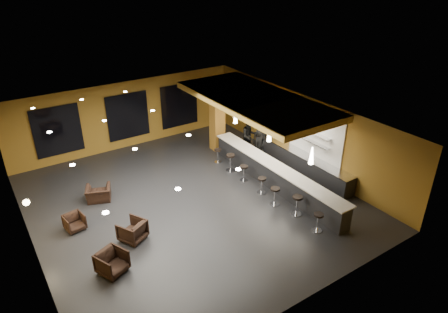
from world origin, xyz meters
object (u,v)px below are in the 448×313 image
staff_b (249,136)px  bar_stool_3 (262,183)px  bar_stool_6 (218,154)px  bar_counter (274,176)px  bar_stool_0 (318,220)px  bar_stool_1 (297,203)px  armchair_a (112,262)px  prep_counter (300,162)px  pendant_2 (235,116)px  armchair_b (132,230)px  bar_stool_2 (275,194)px  armchair_c (75,222)px  staff_a (259,146)px  armchair_d (99,194)px  column (217,118)px  bar_stool_4 (244,171)px  pendant_0 (312,155)px  pendant_1 (269,134)px  staff_c (260,137)px

staff_b → bar_stool_3: bearing=-106.7°
bar_stool_3 → bar_stool_6: 3.42m
bar_counter → bar_stool_0: size_ratio=10.59×
bar_stool_1 → armchair_a: bearing=172.7°
prep_counter → staff_b: bearing=106.4°
prep_counter → pendant_2: pendant_2 is taller
bar_counter → prep_counter: 2.06m
prep_counter → bar_stool_1: 3.76m
armchair_b → bar_stool_2: bearing=141.0°
prep_counter → armchair_c: prep_counter is taller
pendant_2 → staff_a: pendant_2 is taller
pendant_2 → armchair_a: 9.05m
staff_a → armchair_d: bearing=169.6°
column → staff_a: 2.70m
pendant_2 → bar_stool_6: bearing=160.4°
pendant_2 → staff_b: size_ratio=0.39×
bar_stool_4 → pendant_0: bearing=-75.3°
bar_stool_3 → pendant_1: bearing=38.0°
prep_counter → bar_stool_4: prep_counter is taller
armchair_b → bar_stool_2: size_ratio=1.09×
bar_counter → staff_b: staff_b is taller
staff_a → staff_b: staff_b is taller
prep_counter → armchair_d: (-8.77, 2.67, -0.11)m
bar_stool_2 → prep_counter: bearing=29.1°
armchair_b → bar_stool_4: 5.88m
staff_b → bar_stool_1: bearing=-95.8°
pendant_0 → bar_stool_3: size_ratio=0.95×
pendant_0 → staff_a: pendant_0 is taller
staff_a → staff_b: 1.20m
bar_stool_6 → staff_b: bearing=3.0°
armchair_b → bar_stool_6: 6.66m
armchair_b → bar_stool_3: armchair_b is taller
pendant_1 → pendant_2: size_ratio=1.00×
pendant_1 → bar_stool_0: pendant_1 is taller
armchair_a → armchair_b: (1.17, 1.20, 0.00)m
staff_b → armchair_a: bearing=-140.2°
bar_stool_4 → bar_stool_6: 2.15m
staff_c → armchair_b: size_ratio=1.95×
bar_stool_0 → bar_stool_3: 3.22m
armchair_c → bar_stool_1: (7.48, -3.85, 0.22)m
pendant_2 → bar_stool_3: size_ratio=0.95×
pendant_0 → armchair_a: (-7.76, 0.77, -1.96)m
armchair_a → bar_stool_2: 6.83m
pendant_2 → armchair_c: pendant_2 is taller
staff_a → armchair_a: (-8.65, -3.46, -0.45)m
staff_a → bar_stool_2: size_ratio=2.14×
column → staff_b: bearing=-46.4°
prep_counter → bar_stool_0: 4.73m
staff_b → bar_stool_3: staff_b is taller
pendant_1 → armchair_a: 8.19m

